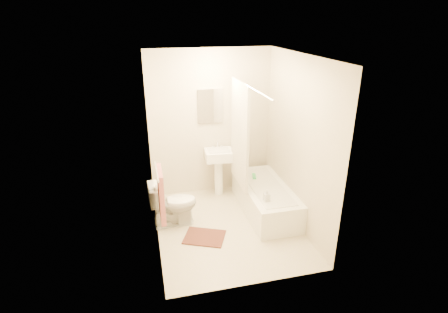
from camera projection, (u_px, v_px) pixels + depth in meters
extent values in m
plane|color=beige|center=(228.00, 226.00, 5.07)|extent=(2.40, 2.40, 0.00)
plane|color=white|center=(229.00, 56.00, 4.16)|extent=(2.40, 2.40, 0.00)
cube|color=beige|center=(210.00, 124.00, 5.70)|extent=(2.00, 0.02, 2.40)
cube|color=beige|center=(152.00, 156.00, 4.40)|extent=(0.02, 2.40, 2.40)
cube|color=beige|center=(298.00, 143.00, 4.84)|extent=(0.02, 2.40, 2.40)
cube|color=white|center=(210.00, 106.00, 5.57)|extent=(0.40, 0.03, 0.55)
cylinder|color=silver|center=(249.00, 87.00, 4.47)|extent=(0.03, 1.70, 0.03)
cube|color=silver|center=(240.00, 135.00, 5.13)|extent=(0.04, 0.80, 1.55)
cylinder|color=silver|center=(157.00, 171.00, 4.22)|extent=(0.02, 0.60, 0.02)
cube|color=#CC7266|center=(161.00, 194.00, 4.35)|extent=(0.06, 0.45, 0.66)
cylinder|color=white|center=(159.00, 187.00, 4.71)|extent=(0.11, 0.12, 0.12)
imported|color=white|center=(173.00, 204.00, 5.02)|extent=(0.70, 0.42, 0.66)
cube|color=#4B1F1A|center=(204.00, 237.00, 4.81)|extent=(0.66, 0.59, 0.02)
imported|color=silver|center=(267.00, 196.00, 4.86)|extent=(0.09, 0.09, 0.18)
cube|color=#3EBA58|center=(254.00, 176.00, 5.60)|extent=(0.09, 0.19, 0.04)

